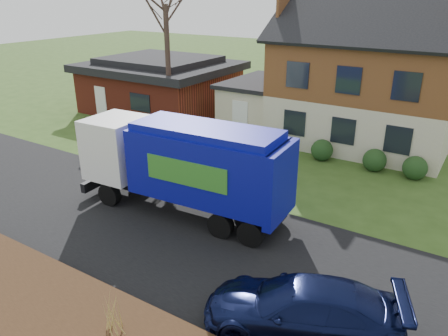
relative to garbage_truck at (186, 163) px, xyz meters
The scene contains 9 objects.
ground 2.78m from the garbage_truck, 54.35° to the right, with size 120.00×120.00×0.00m, color #304B19.
road 2.77m from the garbage_truck, 54.35° to the right, with size 80.00×7.00×0.02m, color black.
mulch_verge 7.16m from the garbage_truck, 80.97° to the right, with size 80.00×3.50×0.30m, color black.
main_house 12.82m from the garbage_truck, 78.28° to the left, with size 12.95×8.95×9.26m.
ranch_house 15.85m from the garbage_truck, 133.53° to the left, with size 9.80×8.20×3.70m.
garbage_truck is the anchor object (origin of this frame).
silver_sedan 6.51m from the garbage_truck, 154.21° to the left, with size 1.63×4.68×1.54m, color #9A9CA1.
navy_wagon 7.25m from the garbage_truck, 29.62° to the right, with size 1.98×4.88×1.42m, color black.
grass_clump_mid 6.87m from the garbage_truck, 67.90° to the right, with size 0.38×0.31×1.05m.
Camera 1 is at (8.11, -10.31, 7.97)m, focal length 35.00 mm.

